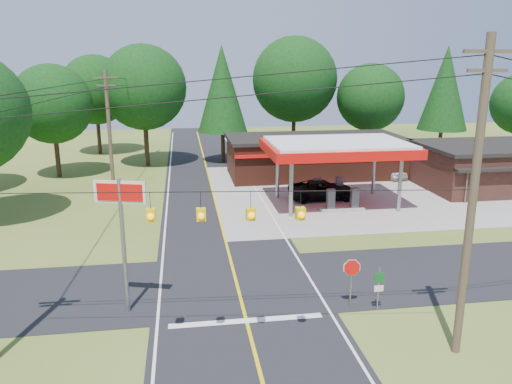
{
  "coord_description": "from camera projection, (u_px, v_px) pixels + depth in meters",
  "views": [
    {
      "loc": [
        -2.41,
        -22.35,
        10.58
      ],
      "look_at": [
        2.0,
        7.0,
        2.8
      ],
      "focal_mm": 35.0,
      "sensor_mm": 36.0,
      "label": 1
    }
  ],
  "objects": [
    {
      "name": "cross_road",
      "position": [
        237.0,
        284.0,
        24.4
      ],
      "size": [
        70.0,
        7.0,
        0.02
      ],
      "primitive_type": "cube",
      "color": "black",
      "rests_on": "ground"
    },
    {
      "name": "octagonal_stop_sign",
      "position": [
        352.0,
        272.0,
        21.77
      ],
      "size": [
        0.8,
        0.13,
        2.28
      ],
      "color": "gray",
      "rests_on": "ground"
    },
    {
      "name": "treeline_backdrop",
      "position": [
        216.0,
        96.0,
        45.59
      ],
      "size": [
        70.27,
        51.59,
        13.3
      ],
      "color": "#332316",
      "rests_on": "ground"
    },
    {
      "name": "utility_pole_north",
      "position": [
        144.0,
        115.0,
        55.75
      ],
      "size": [
        0.3,
        0.3,
        9.5
      ],
      "color": "#473828",
      "rests_on": "ground"
    },
    {
      "name": "overhead_beacons",
      "position": [
        226.0,
        194.0,
        16.95
      ],
      "size": [
        17.04,
        2.04,
        1.03
      ],
      "color": "black",
      "rests_on": "ground"
    },
    {
      "name": "big_stop_sign",
      "position": [
        121.0,
        217.0,
        20.66
      ],
      "size": [
        2.15,
        0.7,
        5.97
      ],
      "color": "gray",
      "rests_on": "ground"
    },
    {
      "name": "sedan_car",
      "position": [
        392.0,
        170.0,
        46.76
      ],
      "size": [
        4.18,
        4.18,
        1.38
      ],
      "primitive_type": "imported",
      "rotation": [
        0.0,
        0.0,
        0.03
      ],
      "color": "silver",
      "rests_on": "ground"
    },
    {
      "name": "convenience_store",
      "position": [
        314.0,
        156.0,
        47.34
      ],
      "size": [
        16.4,
        7.55,
        3.8
      ],
      "color": "#502316",
      "rests_on": "ground"
    },
    {
      "name": "main_highway",
      "position": [
        237.0,
        284.0,
        24.4
      ],
      "size": [
        8.0,
        120.0,
        0.02
      ],
      "primitive_type": "cube",
      "color": "black",
      "rests_on": "ground"
    },
    {
      "name": "utility_pole_far_left",
      "position": [
        109.0,
        132.0,
        39.15
      ],
      "size": [
        1.8,
        0.3,
        10.0
      ],
      "color": "#473828",
      "rests_on": "ground"
    },
    {
      "name": "suv_car",
      "position": [
        323.0,
        190.0,
        39.3
      ],
      "size": [
        5.5,
        5.5,
        1.52
      ],
      "primitive_type": "imported",
      "rotation": [
        0.0,
        0.0,
        1.58
      ],
      "color": "black",
      "rests_on": "ground"
    },
    {
      "name": "route_sign_post",
      "position": [
        379.0,
        285.0,
        21.56
      ],
      "size": [
        0.42,
        0.09,
        2.04
      ],
      "color": "gray",
      "rests_on": "ground"
    },
    {
      "name": "utility_pole_near_right",
      "position": [
        473.0,
        199.0,
        17.28
      ],
      "size": [
        1.8,
        0.3,
        11.5
      ],
      "color": "#473828",
      "rests_on": "ground"
    },
    {
      "name": "lane_center_yellow",
      "position": [
        237.0,
        284.0,
        24.4
      ],
      "size": [
        0.15,
        110.0,
        0.0
      ],
      "primitive_type": "cube",
      "color": "yellow",
      "rests_on": "main_highway"
    },
    {
      "name": "ground",
      "position": [
        237.0,
        285.0,
        24.41
      ],
      "size": [
        120.0,
        120.0,
        0.0
      ],
      "primitive_type": "plane",
      "color": "#486122",
      "rests_on": "ground"
    },
    {
      "name": "gas_canopy",
      "position": [
        337.0,
        149.0,
        37.05
      ],
      "size": [
        10.6,
        7.4,
        4.88
      ],
      "color": "gray",
      "rests_on": "ground"
    }
  ]
}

